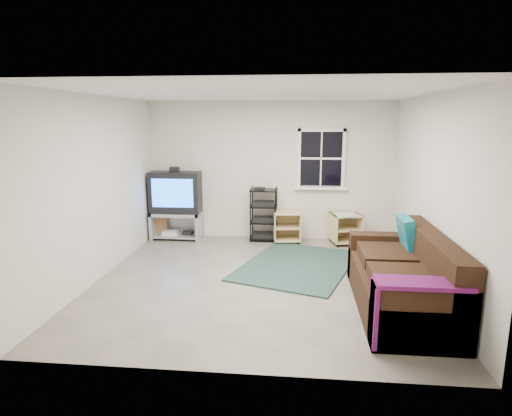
# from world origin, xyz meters

# --- Properties ---
(room) EXTENTS (4.60, 4.62, 4.60)m
(room) POSITION_xyz_m (0.95, 2.27, 1.48)
(room) COLOR slate
(room) RESTS_ON ground
(tv_unit) EXTENTS (0.95, 0.47, 1.39)m
(tv_unit) POSITION_xyz_m (-1.78, 2.04, 0.76)
(tv_unit) COLOR #A2A2AA
(tv_unit) RESTS_ON ground
(av_rack) EXTENTS (0.51, 0.37, 1.01)m
(av_rack) POSITION_xyz_m (-0.10, 2.10, 0.44)
(av_rack) COLOR black
(av_rack) RESTS_ON ground
(side_table_left) EXTENTS (0.54, 0.54, 0.58)m
(side_table_left) POSITION_xyz_m (0.33, 2.07, 0.31)
(side_table_left) COLOR #DAC386
(side_table_left) RESTS_ON ground
(side_table_right) EXTENTS (0.61, 0.61, 0.59)m
(side_table_right) POSITION_xyz_m (1.41, 2.05, 0.33)
(side_table_right) COLOR #DAC386
(side_table_right) RESTS_ON ground
(sofa) EXTENTS (0.99, 2.22, 1.02)m
(sofa) POSITION_xyz_m (1.82, -0.74, 0.36)
(sofa) COLOR black
(sofa) RESTS_ON ground
(shag_rug) EXTENTS (2.14, 2.51, 0.03)m
(shag_rug) POSITION_xyz_m (0.54, 0.68, 0.01)
(shag_rug) COLOR #2F2115
(shag_rug) RESTS_ON ground
(paper_bag) EXTENTS (0.33, 0.28, 0.41)m
(paper_bag) POSITION_xyz_m (-2.16, 2.16, 0.20)
(paper_bag) COLOR #A27848
(paper_bag) RESTS_ON ground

